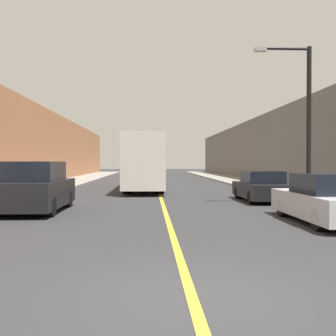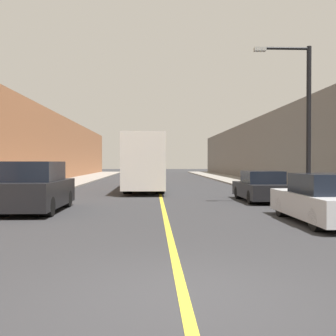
# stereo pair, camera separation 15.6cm
# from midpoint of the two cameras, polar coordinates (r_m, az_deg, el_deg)

# --- Properties ---
(ground_plane) EXTENTS (200.00, 200.00, 0.00)m
(ground_plane) POSITION_cam_midpoint_polar(r_m,az_deg,el_deg) (5.74, 3.06, -18.04)
(ground_plane) COLOR #2D2D30
(sidewalk_left) EXTENTS (3.64, 72.00, 0.12)m
(sidewalk_left) POSITION_cam_midpoint_polar(r_m,az_deg,el_deg) (36.19, -13.83, -2.00)
(sidewalk_left) COLOR gray
(sidewalk_left) RESTS_ON ground
(sidewalk_right) EXTENTS (3.64, 72.00, 0.12)m
(sidewalk_right) POSITION_cam_midpoint_polar(r_m,az_deg,el_deg) (36.41, 10.93, -1.98)
(sidewalk_right) COLOR gray
(sidewalk_right) RESTS_ON ground
(building_row_left) EXTENTS (4.00, 72.00, 6.58)m
(building_row_left) POSITION_cam_midpoint_polar(r_m,az_deg,el_deg) (37.13, -19.64, 3.02)
(building_row_left) COLOR #B2724C
(building_row_left) RESTS_ON ground
(building_row_right) EXTENTS (4.00, 72.00, 6.17)m
(building_row_right) POSITION_cam_midpoint_polar(r_m,az_deg,el_deg) (37.44, 16.65, 2.70)
(building_row_right) COLOR #66605B
(building_row_right) RESTS_ON ground
(road_center_line) EXTENTS (0.16, 72.00, 0.01)m
(road_center_line) POSITION_cam_midpoint_polar(r_m,az_deg,el_deg) (35.46, -1.41, -2.13)
(road_center_line) COLOR gold
(road_center_line) RESTS_ON ground
(bus) EXTENTS (2.41, 12.50, 3.50)m
(bus) POSITION_cam_midpoint_polar(r_m,az_deg,el_deg) (26.88, -3.15, 0.90)
(bus) COLOR silver
(bus) RESTS_ON ground
(parked_suv_left) EXTENTS (1.96, 4.59, 1.88)m
(parked_suv_left) POSITION_cam_midpoint_polar(r_m,az_deg,el_deg) (15.49, -18.36, -2.84)
(parked_suv_left) COLOR black
(parked_suv_left) RESTS_ON ground
(car_right_near) EXTENTS (1.81, 4.62, 1.51)m
(car_right_near) POSITION_cam_midpoint_polar(r_m,az_deg,el_deg) (12.89, 21.91, -4.43)
(car_right_near) COLOR silver
(car_right_near) RESTS_ON ground
(car_right_mid) EXTENTS (1.88, 4.27, 1.44)m
(car_right_mid) POSITION_cam_midpoint_polar(r_m,az_deg,el_deg) (19.15, 13.63, -2.77)
(car_right_mid) COLOR black
(car_right_mid) RESTS_ON ground
(street_lamp_right) EXTENTS (2.47, 0.24, 6.68)m
(street_lamp_right) POSITION_cam_midpoint_polar(r_m,az_deg,el_deg) (17.94, 19.29, 7.57)
(street_lamp_right) COLOR black
(street_lamp_right) RESTS_ON sidewalk_right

